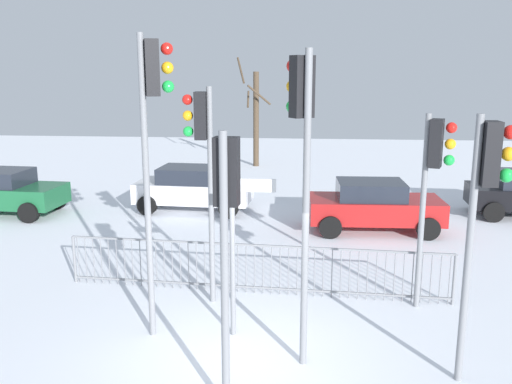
{
  "coord_description": "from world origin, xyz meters",
  "views": [
    {
      "loc": [
        0.99,
        -8.09,
        4.59
      ],
      "look_at": [
        -0.07,
        3.8,
        1.95
      ],
      "focal_mm": 38.52,
      "sensor_mm": 36.0,
      "label": 1
    }
  ],
  "objects": [
    {
      "name": "direction_sign_post",
      "position": [
        -0.15,
        0.85,
        1.72
      ],
      "size": [
        0.79,
        0.09,
        3.07
      ],
      "rotation": [
        0.0,
        0.0,
        -0.0
      ],
      "color": "slate",
      "rests_on": "ground"
    },
    {
      "name": "traffic_light_mid_right",
      "position": [
        0.95,
        0.08,
        3.59
      ],
      "size": [
        0.43,
        0.5,
        4.91
      ],
      "rotation": [
        0.0,
        0.0,
        0.59
      ],
      "color": "slate",
      "rests_on": "ground"
    },
    {
      "name": "pedestrian_guard_railing",
      "position": [
        -0.01,
        2.75,
        0.55
      ],
      "size": [
        8.09,
        0.56,
        1.07
      ],
      "rotation": [
        0.0,
        0.0,
        -0.06
      ],
      "color": "slate",
      "rests_on": "ground"
    },
    {
      "name": "traffic_light_rear_left",
      "position": [
        -0.96,
        2.24,
        3.16
      ],
      "size": [
        0.57,
        0.33,
        4.31
      ],
      "rotation": [
        0.0,
        0.0,
        1.61
      ],
      "color": "slate",
      "rests_on": "ground"
    },
    {
      "name": "car_red_mid",
      "position": [
        3.03,
        7.69,
        0.77
      ],
      "size": [
        3.85,
        2.02,
        1.47
      ],
      "rotation": [
        0.0,
        0.0,
        0.03
      ],
      "color": "maroon",
      "rests_on": "ground"
    },
    {
      "name": "traffic_light_foreground_right",
      "position": [
        3.41,
        2.3,
        2.8
      ],
      "size": [
        0.54,
        0.38,
        3.83
      ],
      "rotation": [
        0.0,
        0.0,
        4.36
      ],
      "color": "slate",
      "rests_on": "ground"
    },
    {
      "name": "traffic_light_foreground_left",
      "position": [
        -0.01,
        -1.19,
        2.83
      ],
      "size": [
        0.34,
        0.57,
        3.87
      ],
      "rotation": [
        0.0,
        0.0,
        6.18
      ],
      "color": "slate",
      "rests_on": "ground"
    },
    {
      "name": "car_white_near",
      "position": [
        -2.72,
        9.62,
        0.77
      ],
      "size": [
        3.9,
        2.12,
        1.47
      ],
      "rotation": [
        0.0,
        0.0,
        -0.06
      ],
      "color": "silver",
      "rests_on": "ground"
    },
    {
      "name": "ground_plane",
      "position": [
        0.0,
        0.0,
        0.0
      ],
      "size": [
        60.0,
        60.0,
        0.0
      ],
      "primitive_type": "plane",
      "color": "white"
    },
    {
      "name": "traffic_light_rear_right",
      "position": [
        3.53,
        -0.31,
        2.95
      ],
      "size": [
        0.57,
        0.32,
        4.02
      ],
      "rotation": [
        0.0,
        0.0,
        4.7
      ],
      "color": "slate",
      "rests_on": "ground"
    },
    {
      "name": "bare_tree_left",
      "position": [
        -1.43,
        18.56,
        2.45
      ],
      "size": [
        1.75,
        1.5,
        5.24
      ],
      "color": "#473828",
      "rests_on": "ground"
    },
    {
      "name": "car_green_far",
      "position": [
        -8.79,
        8.54,
        0.77
      ],
      "size": [
        3.9,
        2.12,
        1.47
      ],
      "rotation": [
        0.0,
        0.0,
        -0.06
      ],
      "color": "#195933",
      "rests_on": "ground"
    },
    {
      "name": "traffic_light_mid_left",
      "position": [
        -1.51,
        0.77,
        3.78
      ],
      "size": [
        0.54,
        0.38,
        5.19
      ],
      "rotation": [
        0.0,
        0.0,
        5.07
      ],
      "color": "slate",
      "rests_on": "ground"
    }
  ]
}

